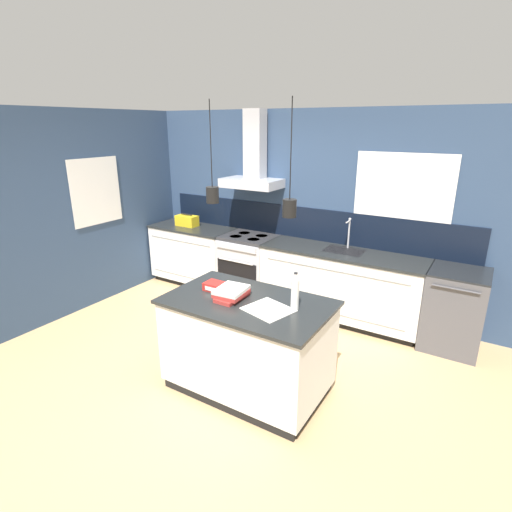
# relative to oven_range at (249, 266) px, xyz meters

# --- Properties ---
(ground_plane) EXTENTS (16.00, 16.00, 0.00)m
(ground_plane) POSITION_rel_oven_range_xyz_m (0.70, -1.69, -0.46)
(ground_plane) COLOR tan
(ground_plane) RESTS_ON ground
(wall_back) EXTENTS (5.60, 2.26, 2.60)m
(wall_back) POSITION_rel_oven_range_xyz_m (0.66, 0.31, 0.90)
(wall_back) COLOR navy
(wall_back) RESTS_ON ground_plane
(wall_left) EXTENTS (0.08, 3.80, 2.60)m
(wall_left) POSITION_rel_oven_range_xyz_m (-1.73, -0.99, 0.85)
(wall_left) COLOR navy
(wall_left) RESTS_ON ground_plane
(counter_run_left) EXTENTS (1.32, 0.64, 0.91)m
(counter_run_left) POSITION_rel_oven_range_xyz_m (-1.02, 0.01, 0.01)
(counter_run_left) COLOR black
(counter_run_left) RESTS_ON ground_plane
(counter_run_sink) EXTENTS (2.04, 0.64, 1.30)m
(counter_run_sink) POSITION_rel_oven_range_xyz_m (1.38, 0.01, 0.01)
(counter_run_sink) COLOR black
(counter_run_sink) RESTS_ON ground_plane
(oven_range) EXTENTS (0.73, 0.66, 0.91)m
(oven_range) POSITION_rel_oven_range_xyz_m (0.00, 0.00, 0.00)
(oven_range) COLOR #B5B5BA
(oven_range) RESTS_ON ground_plane
(dishwasher) EXTENTS (0.60, 0.65, 0.91)m
(dishwasher) POSITION_rel_oven_range_xyz_m (2.70, 0.00, -0.00)
(dishwasher) COLOR #4C4C51
(dishwasher) RESTS_ON ground_plane
(kitchen_island) EXTENTS (1.48, 0.90, 0.91)m
(kitchen_island) POSITION_rel_oven_range_xyz_m (1.15, -1.83, 0.00)
(kitchen_island) COLOR black
(kitchen_island) RESTS_ON ground_plane
(bottle_on_island) EXTENTS (0.07, 0.07, 0.33)m
(bottle_on_island) POSITION_rel_oven_range_xyz_m (1.58, -1.75, 0.59)
(bottle_on_island) COLOR silver
(bottle_on_island) RESTS_ON kitchen_island
(book_stack) EXTENTS (0.27, 0.33, 0.10)m
(book_stack) POSITION_rel_oven_range_xyz_m (1.00, -1.86, 0.51)
(book_stack) COLOR #B2332D
(book_stack) RESTS_ON kitchen_island
(red_supply_box) EXTENTS (0.20, 0.15, 0.08)m
(red_supply_box) POSITION_rel_oven_range_xyz_m (0.76, -1.78, 0.49)
(red_supply_box) COLOR red
(red_supply_box) RESTS_ON kitchen_island
(paper_pile) EXTENTS (0.45, 0.42, 0.01)m
(paper_pile) POSITION_rel_oven_range_xyz_m (1.40, -1.89, 0.46)
(paper_pile) COLOR silver
(paper_pile) RESTS_ON kitchen_island
(yellow_toolbox) EXTENTS (0.34, 0.18, 0.19)m
(yellow_toolbox) POSITION_rel_oven_range_xyz_m (-1.13, 0.00, 0.54)
(yellow_toolbox) COLOR gold
(yellow_toolbox) RESTS_ON counter_run_left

